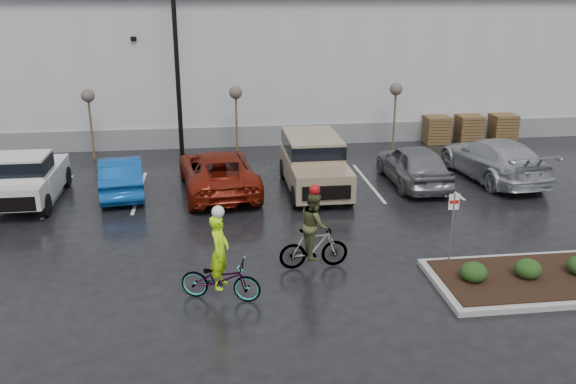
{
  "coord_description": "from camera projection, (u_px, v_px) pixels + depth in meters",
  "views": [
    {
      "loc": [
        -2.66,
        -14.65,
        7.54
      ],
      "look_at": [
        -0.33,
        3.48,
        1.3
      ],
      "focal_mm": 38.0,
      "sensor_mm": 36.0,
      "label": 1
    }
  ],
  "objects": [
    {
      "name": "car_far_silver",
      "position": [
        493.0,
        159.0,
        24.72
      ],
      "size": [
        2.97,
        5.98,
        1.67
      ],
      "primitive_type": "imported",
      "rotation": [
        0.0,
        0.0,
        3.25
      ],
      "color": "#B1B4B9",
      "rests_on": "ground"
    },
    {
      "name": "lamppost",
      "position": [
        175.0,
        31.0,
        25.45
      ],
      "size": [
        0.5,
        1.0,
        9.22
      ],
      "color": "black",
      "rests_on": "ground"
    },
    {
      "name": "sapling_mid",
      "position": [
        236.0,
        96.0,
        27.64
      ],
      "size": [
        0.6,
        0.6,
        3.2
      ],
      "color": "#452C1B",
      "rests_on": "ground"
    },
    {
      "name": "cyclist_hivis",
      "position": [
        220.0,
        271.0,
        15.17
      ],
      "size": [
        2.18,
        1.32,
        2.5
      ],
      "rotation": [
        0.0,
        0.0,
        1.26
      ],
      "color": "#3F3F44",
      "rests_on": "ground"
    },
    {
      "name": "car_grey",
      "position": [
        413.0,
        164.0,
        24.01
      ],
      "size": [
        2.01,
        4.81,
        1.63
      ],
      "primitive_type": "imported",
      "rotation": [
        0.0,
        0.0,
        3.16
      ],
      "color": "slate",
      "rests_on": "ground"
    },
    {
      "name": "car_blue",
      "position": [
        121.0,
        175.0,
        22.99
      ],
      "size": [
        2.12,
        4.57,
        1.45
      ],
      "primitive_type": "imported",
      "rotation": [
        0.0,
        0.0,
        3.28
      ],
      "color": "#0D4495",
      "rests_on": "ground"
    },
    {
      "name": "wooded_ridge",
      "position": [
        236.0,
        35.0,
        57.78
      ],
      "size": [
        80.0,
        25.0,
        6.0
      ],
      "primitive_type": "cube",
      "color": "#223A18",
      "rests_on": "ground"
    },
    {
      "name": "warehouse",
      "position": [
        254.0,
        54.0,
        35.97
      ],
      "size": [
        60.5,
        15.5,
        7.2
      ],
      "color": "#B4B6B9",
      "rests_on": "ground"
    },
    {
      "name": "fire_lane_sign",
      "position": [
        452.0,
        220.0,
        16.7
      ],
      "size": [
        0.3,
        0.05,
        2.2
      ],
      "color": "gray",
      "rests_on": "ground"
    },
    {
      "name": "pallet_stack_a",
      "position": [
        436.0,
        129.0,
        30.45
      ],
      "size": [
        1.2,
        1.2,
        1.35
      ],
      "primitive_type": "cube",
      "color": "#452C1B",
      "rests_on": "ground"
    },
    {
      "name": "car_red",
      "position": [
        218.0,
        171.0,
        23.18
      ],
      "size": [
        3.24,
        5.97,
        1.59
      ],
      "primitive_type": "imported",
      "rotation": [
        0.0,
        0.0,
        3.25
      ],
      "color": "maroon",
      "rests_on": "ground"
    },
    {
      "name": "shrub_a",
      "position": [
        474.0,
        272.0,
        15.91
      ],
      "size": [
        0.7,
        0.7,
        0.52
      ],
      "primitive_type": "ellipsoid",
      "color": "#163512",
      "rests_on": "curb_island"
    },
    {
      "name": "ground",
      "position": [
        316.0,
        278.0,
        16.5
      ],
      "size": [
        120.0,
        120.0,
        0.0
      ],
      "primitive_type": "plane",
      "color": "black",
      "rests_on": "ground"
    },
    {
      "name": "sapling_east",
      "position": [
        396.0,
        93.0,
        28.55
      ],
      "size": [
        0.6,
        0.6,
        3.2
      ],
      "color": "#452C1B",
      "rests_on": "ground"
    },
    {
      "name": "cyclist_olive",
      "position": [
        314.0,
        238.0,
        16.86
      ],
      "size": [
        1.91,
        0.93,
        2.45
      ],
      "rotation": [
        0.0,
        0.0,
        1.63
      ],
      "color": "#3F3F44",
      "rests_on": "ground"
    },
    {
      "name": "shrub_b",
      "position": [
        528.0,
        269.0,
        16.1
      ],
      "size": [
        0.7,
        0.7,
        0.52
      ],
      "primitive_type": "ellipsoid",
      "color": "#163512",
      "rests_on": "curb_island"
    },
    {
      "name": "suv_tan",
      "position": [
        314.0,
        165.0,
        23.2
      ],
      "size": [
        2.2,
        5.1,
        2.06
      ],
      "primitive_type": null,
      "color": "gray",
      "rests_on": "ground"
    },
    {
      "name": "pallet_stack_c",
      "position": [
        502.0,
        127.0,
        30.88
      ],
      "size": [
        1.2,
        1.2,
        1.35
      ],
      "primitive_type": "cube",
      "color": "#452C1B",
      "rests_on": "ground"
    },
    {
      "name": "pickup_white",
      "position": [
        29.0,
        175.0,
        22.15
      ],
      "size": [
        2.1,
        5.2,
        1.96
      ],
      "primitive_type": null,
      "color": "silver",
      "rests_on": "ground"
    },
    {
      "name": "sapling_west",
      "position": [
        88.0,
        100.0,
        26.86
      ],
      "size": [
        0.6,
        0.6,
        3.2
      ],
      "color": "#452C1B",
      "rests_on": "ground"
    },
    {
      "name": "pallet_stack_b",
      "position": [
        468.0,
        128.0,
        30.66
      ],
      "size": [
        1.2,
        1.2,
        1.35
      ],
      "primitive_type": "cube",
      "color": "#452C1B",
      "rests_on": "ground"
    }
  ]
}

